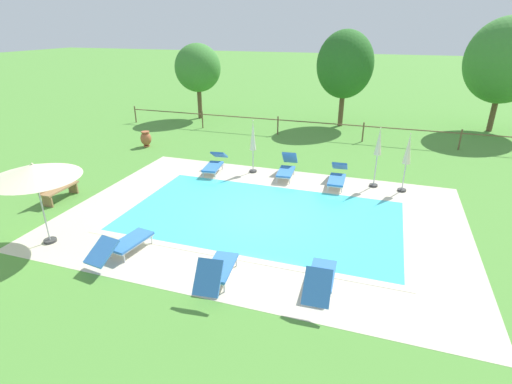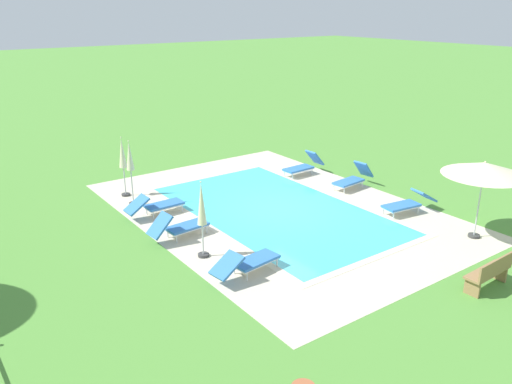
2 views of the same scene
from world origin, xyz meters
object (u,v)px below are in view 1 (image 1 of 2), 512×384
at_px(sun_lounger_north_end, 123,244).
at_px(sun_lounger_north_mid, 217,270).
at_px(tree_far_west, 505,61).
at_px(tree_centre, 345,65).
at_px(sun_lounger_south_near_corner, 287,168).
at_px(patio_umbrella_closed_row_mid_west, 378,147).
at_px(terracotta_urn_near_fence, 146,139).
at_px(sun_lounger_north_near_steps, 338,176).
at_px(patio_umbrella_open_foreground, 34,171).
at_px(sun_lounger_south_mid, 321,279).
at_px(wooden_bench_lawn_side, 58,187).
at_px(patio_umbrella_closed_row_centre, 408,153).
at_px(sun_lounger_north_far, 215,163).
at_px(patio_umbrella_closed_row_west, 253,139).
at_px(tree_west_mid, 198,68).

bearing_deg(sun_lounger_north_end, sun_lounger_north_mid, -6.96).
xyz_separation_m(tree_far_west, tree_centre, (-8.61, -1.46, -0.33)).
xyz_separation_m(sun_lounger_south_near_corner, patio_umbrella_closed_row_mid_west, (3.51, 0.01, 1.23)).
bearing_deg(tree_far_west, sun_lounger_north_mid, -116.40).
relative_size(patio_umbrella_closed_row_mid_west, terracotta_urn_near_fence, 2.94).
relative_size(sun_lounger_north_end, sun_lounger_south_near_corner, 1.07).
bearing_deg(sun_lounger_north_end, sun_lounger_north_near_steps, 55.58).
height_order(patio_umbrella_open_foreground, tree_far_west, tree_far_west).
bearing_deg(patio_umbrella_closed_row_mid_west, tree_centre, 104.69).
height_order(sun_lounger_south_mid, wooden_bench_lawn_side, sun_lounger_south_mid).
distance_m(sun_lounger_north_mid, terracotta_urn_near_fence, 12.62).
distance_m(sun_lounger_south_near_corner, patio_umbrella_closed_row_centre, 4.70).
bearing_deg(tree_centre, terracotta_urn_near_fence, -138.91).
xyz_separation_m(terracotta_urn_near_fence, tree_centre, (8.95, 7.80, 3.22)).
distance_m(patio_umbrella_closed_row_mid_west, tree_centre, 10.23).
bearing_deg(sun_lounger_north_near_steps, terracotta_urn_near_fence, 168.01).
height_order(sun_lounger_north_far, sun_lounger_south_near_corner, sun_lounger_south_near_corner).
bearing_deg(terracotta_urn_near_fence, patio_umbrella_closed_row_west, -15.95).
bearing_deg(sun_lounger_south_near_corner, tree_far_west, 49.38).
xyz_separation_m(sun_lounger_north_near_steps, patio_umbrella_closed_row_centre, (2.44, 0.11, 1.15)).
distance_m(sun_lounger_north_mid, tree_centre, 17.72).
height_order(sun_lounger_north_near_steps, sun_lounger_north_mid, sun_lounger_north_mid).
distance_m(sun_lounger_north_mid, sun_lounger_south_near_corner, 7.70).
distance_m(sun_lounger_south_mid, tree_far_west, 19.99).
bearing_deg(sun_lounger_north_near_steps, patio_umbrella_closed_row_centre, 2.53).
height_order(patio_umbrella_closed_row_west, tree_west_mid, tree_west_mid).
distance_m(sun_lounger_south_near_corner, patio_umbrella_closed_row_mid_west, 3.71).
bearing_deg(sun_lounger_north_near_steps, sun_lounger_north_far, -178.55).
distance_m(sun_lounger_north_mid, tree_far_west, 21.36).
relative_size(patio_umbrella_open_foreground, patio_umbrella_closed_row_west, 1.08).
relative_size(sun_lounger_north_far, patio_umbrella_closed_row_mid_west, 0.89).
bearing_deg(tree_far_west, tree_west_mid, -172.79).
distance_m(sun_lounger_north_near_steps, sun_lounger_north_mid, 7.69).
height_order(patio_umbrella_closed_row_west, tree_far_west, tree_far_west).
distance_m(sun_lounger_north_far, terracotta_urn_near_fence, 5.39).
relative_size(sun_lounger_north_far, patio_umbrella_open_foreground, 0.86).
height_order(sun_lounger_north_mid, tree_west_mid, tree_west_mid).
height_order(sun_lounger_north_end, patio_umbrella_open_foreground, patio_umbrella_open_foreground).
bearing_deg(sun_lounger_north_mid, sun_lounger_south_near_corner, 91.58).
bearing_deg(patio_umbrella_closed_row_centre, sun_lounger_north_end, -135.39).
bearing_deg(sun_lounger_south_near_corner, patio_umbrella_closed_row_mid_west, 0.14).
relative_size(sun_lounger_north_end, patio_umbrella_closed_row_west, 0.93).
distance_m(sun_lounger_north_mid, wooden_bench_lawn_side, 7.98).
height_order(sun_lounger_south_near_corner, tree_centre, tree_centre).
relative_size(sun_lounger_north_end, terracotta_urn_near_fence, 2.62).
bearing_deg(patio_umbrella_open_foreground, tree_centre, 70.01).
distance_m(patio_umbrella_open_foreground, wooden_bench_lawn_side, 3.65).
xyz_separation_m(sun_lounger_south_near_corner, wooden_bench_lawn_side, (-7.25, -4.87, 0.08)).
xyz_separation_m(patio_umbrella_closed_row_west, wooden_bench_lawn_side, (-5.75, -4.92, -0.99)).
bearing_deg(sun_lounger_south_near_corner, sun_lounger_north_far, -173.06).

